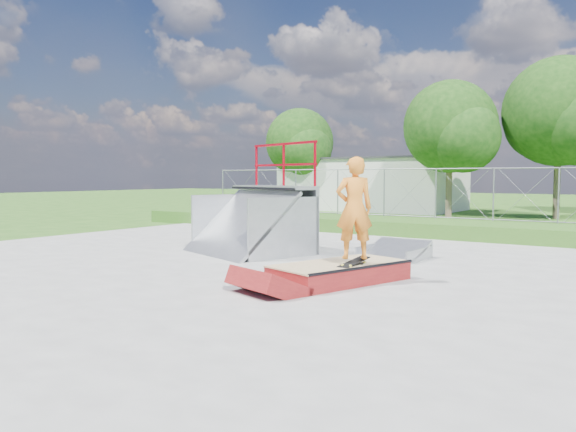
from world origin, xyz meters
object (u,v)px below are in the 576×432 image
quarter_pipe (247,198)px  flat_bank_ramp (394,251)px  grind_box (340,273)px  skater (354,212)px

quarter_pipe → flat_bank_ramp: quarter_pipe is taller
grind_box → quarter_pipe: quarter_pipe is taller
grind_box → quarter_pipe: 4.71m
grind_box → flat_bank_ramp: bearing=113.8°
quarter_pipe → flat_bank_ramp: bearing=36.2°
quarter_pipe → flat_bank_ramp: (3.60, 1.09, -1.24)m
quarter_pipe → skater: 4.86m
flat_bank_ramp → skater: 3.63m
quarter_pipe → skater: (4.29, -2.28, -0.09)m
grind_box → flat_bank_ramp: 3.33m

